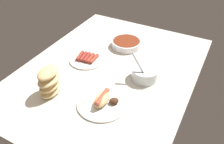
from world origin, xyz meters
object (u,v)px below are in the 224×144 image
bowl_coleslaw (145,73)px  bread_stack (49,82)px  bowl_chili (126,43)px  plate_sausages (87,59)px  plate_hotdog_assembled (103,101)px

bowl_coleslaw → bread_stack: bearing=-48.2°
bowl_chili → plate_sausages: (24.60, -13.73, -1.39)cm
bread_stack → bowl_chili: 58.67cm
bowl_chili → plate_sausages: bearing=-29.2°
bread_stack → plate_sausages: (-32.27, -0.17, -6.24)cm
bread_stack → bowl_chili: size_ratio=0.77×
bowl_chili → plate_sausages: 28.21cm
bread_stack → plate_hotdog_assembled: size_ratio=0.60×
plate_hotdog_assembled → plate_sausages: (-26.80, -25.97, -0.71)cm
bread_stack → plate_sausages: bread_stack is taller
bowl_chili → plate_hotdog_assembled: bearing=13.4°
plate_hotdog_assembled → bread_stack: bearing=-78.0°
bowl_coleslaw → bowl_chili: (-24.82, -22.22, -1.17)cm
bowl_coleslaw → bread_stack: 48.18cm
bread_stack → plate_sausages: size_ratio=0.70×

